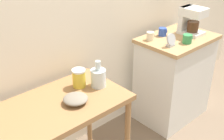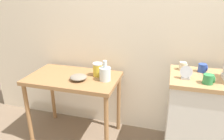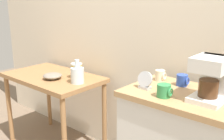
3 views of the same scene
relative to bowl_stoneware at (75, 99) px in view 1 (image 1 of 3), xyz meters
name	(u,v)px [view 1 (image 1 of 3)]	position (x,y,z in m)	size (l,w,h in m)	color
ground_plane	(128,136)	(0.65, 0.11, -0.78)	(8.00, 8.00, 0.00)	#7A6651
wooden_table	(59,115)	(-0.09, 0.07, -0.13)	(0.96, 0.57, 0.75)	#9E7044
kitchen_counter	(173,78)	(1.25, 0.07, -0.33)	(0.73, 0.51, 0.89)	white
bowl_stoneware	(75,99)	(0.00, 0.00, 0.00)	(0.17, 0.17, 0.06)	gray
glass_carafe_vase	(98,77)	(0.26, 0.07, 0.04)	(0.12, 0.12, 0.21)	silver
canister_enamel	(79,78)	(0.15, 0.16, 0.04)	(0.10, 0.10, 0.14)	gold
coffee_maker	(191,19)	(1.41, 0.06, 0.25)	(0.18, 0.22, 0.26)	white
mug_blue	(163,32)	(1.17, 0.20, 0.15)	(0.08, 0.07, 0.08)	#2D4CAD
mug_small_cream	(150,36)	(1.00, 0.20, 0.15)	(0.08, 0.07, 0.08)	beige
mug_tall_green	(187,39)	(1.19, -0.07, 0.15)	(0.09, 0.08, 0.08)	#338C4C
table_clock	(171,41)	(1.01, -0.02, 0.16)	(0.10, 0.05, 0.12)	#B2B5BA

